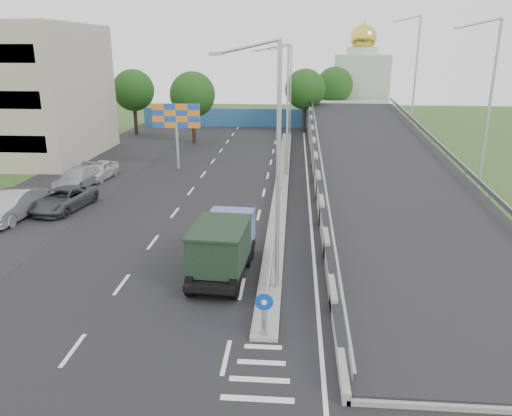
# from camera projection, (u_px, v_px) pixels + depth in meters

# --- Properties ---
(ground) EXTENTS (160.00, 160.00, 0.00)m
(ground) POSITION_uv_depth(u_px,v_px,m) (260.00, 379.00, 15.68)
(ground) COLOR #2D4C1E
(ground) RESTS_ON ground
(road_surface) EXTENTS (26.00, 90.00, 0.04)m
(road_surface) POSITION_uv_depth(u_px,v_px,m) (237.00, 196.00, 34.88)
(road_surface) COLOR black
(road_surface) RESTS_ON ground
(parking_strip) EXTENTS (8.00, 90.00, 0.05)m
(parking_strip) POSITION_uv_depth(u_px,v_px,m) (58.00, 192.00, 35.84)
(parking_strip) COLOR black
(parking_strip) RESTS_ON ground
(median) EXTENTS (1.00, 44.00, 0.20)m
(median) POSITION_uv_depth(u_px,v_px,m) (282.00, 181.00, 38.42)
(median) COLOR gray
(median) RESTS_ON ground
(overpass_ramp) EXTENTS (10.00, 50.00, 3.50)m
(overpass_ramp) POSITION_uv_depth(u_px,v_px,m) (382.00, 162.00, 37.36)
(overpass_ramp) COLOR gray
(overpass_ramp) RESTS_ON ground
(median_guardrail) EXTENTS (0.09, 44.00, 0.71)m
(median_guardrail) POSITION_uv_depth(u_px,v_px,m) (282.00, 173.00, 38.22)
(median_guardrail) COLOR gray
(median_guardrail) RESTS_ON median
(sign_bollard) EXTENTS (0.64, 0.23, 1.67)m
(sign_bollard) POSITION_uv_depth(u_px,v_px,m) (264.00, 314.00, 17.42)
(sign_bollard) COLOR black
(sign_bollard) RESTS_ON median
(lamp_post_near) EXTENTS (2.74, 0.18, 10.08)m
(lamp_post_near) POSITION_uv_depth(u_px,v_px,m) (274.00, 158.00, 19.58)
(lamp_post_near) COLOR #B2B5B7
(lamp_post_near) RESTS_ON median
(lamp_post_mid) EXTENTS (2.74, 0.18, 10.08)m
(lamp_post_mid) POSITION_uv_depth(u_px,v_px,m) (285.00, 103.00, 38.56)
(lamp_post_mid) COLOR #B2B5B7
(lamp_post_mid) RESTS_ON median
(lamp_post_far) EXTENTS (2.74, 0.18, 10.08)m
(lamp_post_far) POSITION_uv_depth(u_px,v_px,m) (289.00, 85.00, 57.54)
(lamp_post_far) COLOR #B2B5B7
(lamp_post_far) RESTS_ON median
(blue_wall) EXTENTS (30.00, 0.50, 2.40)m
(blue_wall) POSITION_uv_depth(u_px,v_px,m) (257.00, 118.00, 64.95)
(blue_wall) COLOR #215B7B
(blue_wall) RESTS_ON ground
(church) EXTENTS (7.00, 7.00, 13.80)m
(church) POSITION_uv_depth(u_px,v_px,m) (361.00, 82.00, 70.24)
(church) COLOR #B2CCAD
(church) RESTS_ON ground
(billboard) EXTENTS (4.00, 0.24, 5.50)m
(billboard) POSITION_uv_depth(u_px,v_px,m) (176.00, 120.00, 41.63)
(billboard) COLOR #B2B5B7
(billboard) RESTS_ON ground
(tree_left_mid) EXTENTS (4.80, 4.80, 7.60)m
(tree_left_mid) POSITION_uv_depth(u_px,v_px,m) (193.00, 95.00, 52.79)
(tree_left_mid) COLOR black
(tree_left_mid) RESTS_ON ground
(tree_median_far) EXTENTS (4.80, 4.80, 7.60)m
(tree_median_far) POSITION_uv_depth(u_px,v_px,m) (305.00, 89.00, 59.49)
(tree_median_far) COLOR black
(tree_median_far) RESTS_ON ground
(tree_left_far) EXTENTS (4.80, 4.80, 7.60)m
(tree_left_far) POSITION_uv_depth(u_px,v_px,m) (133.00, 90.00, 58.13)
(tree_left_far) COLOR black
(tree_left_far) RESTS_ON ground
(tree_ramp_far) EXTENTS (4.80, 4.80, 7.60)m
(tree_ramp_far) POSITION_uv_depth(u_px,v_px,m) (335.00, 85.00, 65.83)
(tree_ramp_far) COLOR black
(tree_ramp_far) RESTS_ON ground
(dump_truck) EXTENTS (2.56, 6.02, 2.60)m
(dump_truck) POSITION_uv_depth(u_px,v_px,m) (223.00, 244.00, 22.55)
(dump_truck) COLOR black
(dump_truck) RESTS_ON ground
(parked_car_b) EXTENTS (2.12, 5.33, 1.72)m
(parked_car_b) POSITION_uv_depth(u_px,v_px,m) (13.00, 205.00, 30.06)
(parked_car_b) COLOR gray
(parked_car_b) RESTS_ON ground
(parked_car_c) EXTENTS (3.12, 5.40, 1.42)m
(parked_car_c) POSITION_uv_depth(u_px,v_px,m) (64.00, 199.00, 31.78)
(parked_car_c) COLOR #393C3F
(parked_car_c) RESTS_ON ground
(parked_car_d) EXTENTS (2.55, 5.24, 1.47)m
(parked_car_d) POSITION_uv_depth(u_px,v_px,m) (78.00, 177.00, 37.01)
(parked_car_d) COLOR #9EA2A7
(parked_car_d) RESTS_ON ground
(parked_car_e) EXTENTS (2.11, 4.31, 1.42)m
(parked_car_e) POSITION_uv_depth(u_px,v_px,m) (100.00, 170.00, 39.32)
(parked_car_e) COLOR #B7B7B3
(parked_car_e) RESTS_ON ground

